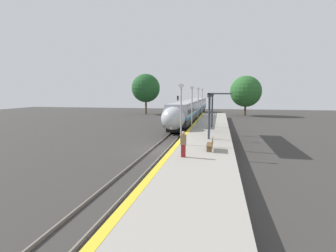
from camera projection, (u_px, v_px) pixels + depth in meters
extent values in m
plane|color=#383533|center=(160.00, 150.00, 23.38)|extent=(120.00, 120.00, 0.00)
cube|color=slate|center=(152.00, 149.00, 23.51)|extent=(0.08, 90.00, 0.15)
cube|color=slate|center=(168.00, 149.00, 23.23)|extent=(0.08, 90.00, 0.15)
cube|color=black|center=(186.00, 121.00, 40.77)|extent=(2.49, 18.50, 0.75)
cube|color=#28282D|center=(186.00, 116.00, 40.66)|extent=(2.83, 20.11, 0.84)
cube|color=#198CBF|center=(186.00, 113.00, 40.59)|extent=(2.84, 20.11, 0.29)
cube|color=#B2B7BC|center=(186.00, 108.00, 40.49)|extent=(2.83, 20.11, 1.27)
cube|color=black|center=(186.00, 108.00, 40.50)|extent=(2.86, 18.50, 0.70)
cube|color=#9E9EA3|center=(186.00, 103.00, 40.39)|extent=(2.54, 20.11, 0.30)
cylinder|color=black|center=(173.00, 128.00, 33.79)|extent=(0.12, 0.95, 0.95)
cylinder|color=black|center=(184.00, 129.00, 33.51)|extent=(0.12, 0.95, 0.95)
cylinder|color=black|center=(176.00, 126.00, 35.93)|extent=(0.12, 0.95, 0.95)
cylinder|color=black|center=(186.00, 127.00, 35.65)|extent=(0.12, 0.95, 0.95)
cylinder|color=black|center=(186.00, 119.00, 45.91)|extent=(0.12, 0.95, 0.95)
cylinder|color=black|center=(194.00, 119.00, 45.63)|extent=(0.12, 0.95, 0.95)
cylinder|color=black|center=(187.00, 118.00, 48.05)|extent=(0.12, 0.95, 0.95)
cylinder|color=black|center=(195.00, 118.00, 47.77)|extent=(0.12, 0.95, 0.95)
ellipsoid|color=#B2B7BC|center=(173.00, 118.00, 29.68)|extent=(2.71, 3.40, 2.64)
ellipsoid|color=black|center=(172.00, 115.00, 29.21)|extent=(1.98, 1.99, 1.34)
sphere|color=#F9F4CC|center=(171.00, 128.00, 28.56)|extent=(0.24, 0.24, 0.24)
cube|color=black|center=(197.00, 112.00, 61.10)|extent=(2.49, 18.50, 0.75)
cube|color=#28282D|center=(197.00, 108.00, 61.00)|extent=(2.83, 20.11, 0.84)
cube|color=#198CBF|center=(197.00, 106.00, 60.93)|extent=(2.84, 20.11, 0.29)
cube|color=#B2B7BC|center=(198.00, 103.00, 60.83)|extent=(2.83, 20.11, 1.27)
cube|color=black|center=(198.00, 103.00, 60.84)|extent=(2.86, 18.50, 0.70)
cube|color=#9E9EA3|center=(198.00, 99.00, 60.73)|extent=(2.54, 20.11, 0.30)
cylinder|color=black|center=(191.00, 115.00, 54.12)|extent=(0.12, 0.95, 0.95)
cylinder|color=black|center=(198.00, 115.00, 53.84)|extent=(0.12, 0.95, 0.95)
cylinder|color=black|center=(192.00, 114.00, 56.26)|extent=(0.12, 0.95, 0.95)
cylinder|color=black|center=(199.00, 114.00, 55.98)|extent=(0.12, 0.95, 0.95)
cylinder|color=black|center=(196.00, 111.00, 66.25)|extent=(0.12, 0.95, 0.95)
cylinder|color=black|center=(202.00, 111.00, 65.97)|extent=(0.12, 0.95, 0.95)
cylinder|color=black|center=(197.00, 110.00, 68.39)|extent=(0.12, 0.95, 0.95)
cylinder|color=black|center=(203.00, 110.00, 68.11)|extent=(0.12, 0.95, 0.95)
cube|color=#9E998E|center=(205.00, 147.00, 22.55)|extent=(4.62, 64.00, 0.92)
cube|color=yellow|center=(180.00, 140.00, 22.90)|extent=(0.40, 64.00, 0.01)
cube|color=brown|center=(209.00, 149.00, 18.42)|extent=(0.36, 0.06, 0.42)
cube|color=brown|center=(210.00, 146.00, 19.59)|extent=(0.36, 0.06, 0.42)
cube|color=brown|center=(210.00, 144.00, 18.98)|extent=(0.44, 1.60, 0.03)
cube|color=brown|center=(213.00, 141.00, 18.91)|extent=(0.04, 1.60, 0.44)
cube|color=maroon|center=(183.00, 151.00, 16.97)|extent=(0.28, 0.20, 0.82)
cube|color=#7F6647|center=(183.00, 140.00, 16.88)|extent=(0.36, 0.22, 0.65)
sphere|color=tan|center=(183.00, 133.00, 16.82)|extent=(0.22, 0.22, 0.22)
cylinder|color=#59595E|center=(178.00, 111.00, 46.01)|extent=(0.14, 0.14, 3.80)
cube|color=black|center=(178.00, 98.00, 45.72)|extent=(0.28, 0.20, 0.70)
sphere|color=black|center=(178.00, 97.00, 45.60)|extent=(0.14, 0.14, 0.14)
sphere|color=red|center=(178.00, 99.00, 45.64)|extent=(0.14, 0.14, 0.14)
cylinder|color=#9E9EA3|center=(181.00, 116.00, 20.78)|extent=(0.12, 0.12, 4.58)
cube|color=silver|center=(181.00, 86.00, 20.47)|extent=(0.36, 0.20, 0.24)
cylinder|color=#9E9EA3|center=(192.00, 110.00, 28.60)|extent=(0.12, 0.12, 4.58)
cube|color=silver|center=(192.00, 87.00, 28.30)|extent=(0.36, 0.20, 0.24)
cylinder|color=#9E9EA3|center=(198.00, 106.00, 36.43)|extent=(0.12, 0.12, 4.58)
cube|color=silver|center=(198.00, 89.00, 36.12)|extent=(0.36, 0.20, 0.24)
cylinder|color=#9E9EA3|center=(202.00, 104.00, 44.26)|extent=(0.12, 0.12, 4.58)
cube|color=silver|center=(202.00, 89.00, 43.95)|extent=(0.36, 0.20, 0.24)
cylinder|color=#333842|center=(209.00, 118.00, 23.38)|extent=(0.20, 0.20, 3.84)
cylinder|color=#333842|center=(212.00, 111.00, 31.51)|extent=(0.20, 0.20, 3.84)
cube|color=#333842|center=(211.00, 95.00, 27.19)|extent=(0.24, 11.36, 0.36)
cube|color=#333842|center=(220.00, 93.00, 27.00)|extent=(2.00, 11.36, 0.10)
cylinder|color=brown|center=(146.00, 107.00, 61.50)|extent=(0.44, 0.44, 3.46)
sphere|color=#1E5123|center=(146.00, 88.00, 60.94)|extent=(6.59, 6.59, 6.59)
cylinder|color=brown|center=(245.00, 110.00, 57.51)|extent=(0.44, 0.44, 2.62)
sphere|color=#286028|center=(246.00, 91.00, 57.00)|extent=(6.77, 6.77, 6.77)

